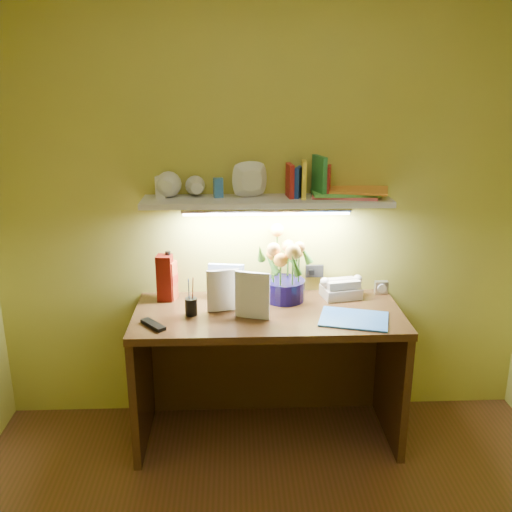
{
  "coord_description": "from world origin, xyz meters",
  "views": [
    {
      "loc": [
        -0.18,
        -1.54,
        1.93
      ],
      "look_at": [
        -0.06,
        1.35,
        1.01
      ],
      "focal_mm": 40.0,
      "sensor_mm": 36.0,
      "label": 1
    }
  ],
  "objects": [
    {
      "name": "desk_book_a",
      "position": [
        -0.32,
        1.21,
        0.86
      ],
      "size": [
        0.17,
        0.04,
        0.23
      ],
      "primitive_type": "imported",
      "rotation": [
        0.0,
        0.0,
        0.11
      ],
      "color": "silver",
      "rests_on": "desk"
    },
    {
      "name": "art_card",
      "position": [
        -0.22,
        1.39,
        0.85
      ],
      "size": [
        0.2,
        0.07,
        0.2
      ],
      "primitive_type": null,
      "rotation": [
        0.0,
        0.0,
        -0.16
      ],
      "color": "white",
      "rests_on": "desk"
    },
    {
      "name": "pen_cup",
      "position": [
        -0.4,
        1.18,
        0.83
      ],
      "size": [
        0.07,
        0.07,
        0.15
      ],
      "primitive_type": "cylinder",
      "rotation": [
        0.0,
        0.0,
        -0.14
      ],
      "color": "black",
      "rests_on": "desk"
    },
    {
      "name": "desk_clock",
      "position": [
        0.65,
        1.43,
        0.79
      ],
      "size": [
        0.07,
        0.04,
        0.07
      ],
      "primitive_type": "cube",
      "rotation": [
        0.0,
        0.0,
        0.02
      ],
      "color": "#B2B2B6",
      "rests_on": "desk"
    },
    {
      "name": "telephone",
      "position": [
        0.42,
        1.39,
        0.81
      ],
      "size": [
        0.23,
        0.19,
        0.12
      ],
      "primitive_type": null,
      "rotation": [
        0.0,
        0.0,
        0.19
      ],
      "color": "beige",
      "rests_on": "desk"
    },
    {
      "name": "desk_book_b",
      "position": [
        -0.17,
        1.15,
        0.87
      ],
      "size": [
        0.18,
        0.08,
        0.25
      ],
      "primitive_type": "imported",
      "rotation": [
        0.0,
        0.0,
        -0.34
      ],
      "color": "silver",
      "rests_on": "desk"
    },
    {
      "name": "tv_remote",
      "position": [
        -0.58,
        1.04,
        0.76
      ],
      "size": [
        0.14,
        0.15,
        0.02
      ],
      "primitive_type": "cube",
      "rotation": [
        0.0,
        0.0,
        0.7
      ],
      "color": "black",
      "rests_on": "desk"
    },
    {
      "name": "whisky_box",
      "position": [
        -0.55,
        1.39,
        0.88
      ],
      "size": [
        0.09,
        0.09,
        0.25
      ],
      "primitive_type": "cube",
      "rotation": [
        0.0,
        0.0,
        -0.1
      ],
      "color": "#520C05",
      "rests_on": "desk"
    },
    {
      "name": "blue_folder",
      "position": [
        0.43,
        1.08,
        0.75
      ],
      "size": [
        0.39,
        0.33,
        0.01
      ],
      "primitive_type": "cube",
      "rotation": [
        0.0,
        0.0,
        -0.28
      ],
      "color": "blue",
      "rests_on": "desk"
    },
    {
      "name": "wall_shelf",
      "position": [
        0.01,
        1.38,
        1.33
      ],
      "size": [
        1.31,
        0.33,
        0.25
      ],
      "color": "silver",
      "rests_on": "ground"
    },
    {
      "name": "desk",
      "position": [
        0.0,
        1.2,
        0.38
      ],
      "size": [
        1.4,
        0.6,
        0.75
      ],
      "primitive_type": "cube",
      "color": "#371A0F",
      "rests_on": "ground"
    },
    {
      "name": "flower_bouquet",
      "position": [
        0.1,
        1.37,
        0.95
      ],
      "size": [
        0.28,
        0.28,
        0.39
      ],
      "primitive_type": null,
      "rotation": [
        0.0,
        0.0,
        0.14
      ],
      "color": "black",
      "rests_on": "desk"
    },
    {
      "name": "whisky_bottle",
      "position": [
        -0.53,
        1.4,
        0.89
      ],
      "size": [
        0.09,
        0.09,
        0.27
      ],
      "primitive_type": null,
      "rotation": [
        0.0,
        0.0,
        -0.28
      ],
      "color": "#BB4523",
      "rests_on": "desk"
    }
  ]
}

